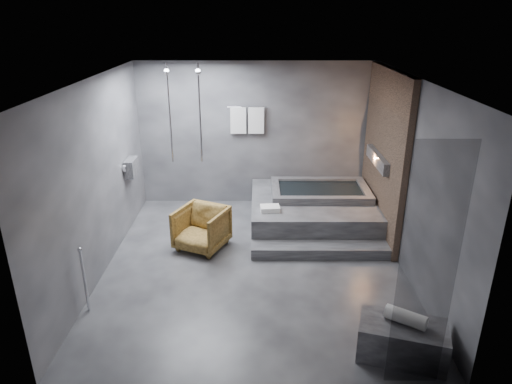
{
  "coord_description": "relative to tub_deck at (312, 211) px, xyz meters",
  "views": [
    {
      "loc": [
        0.05,
        -6.16,
        3.64
      ],
      "look_at": [
        0.03,
        0.3,
        1.08
      ],
      "focal_mm": 32.0,
      "sensor_mm": 36.0,
      "label": 1
    }
  ],
  "objects": [
    {
      "name": "deck_towel",
      "position": [
        -0.79,
        -0.56,
        0.29
      ],
      "size": [
        0.34,
        0.26,
        0.09
      ],
      "primitive_type": "cube",
      "rotation": [
        0.0,
        0.0,
        0.09
      ],
      "color": "white",
      "rests_on": "tub_deck"
    },
    {
      "name": "rolled_towel",
      "position": [
        0.64,
        -3.45,
        0.26
      ],
      "size": [
        0.46,
        0.38,
        0.16
      ],
      "primitive_type": "cylinder",
      "rotation": [
        0.0,
        1.57,
        -0.59
      ],
      "color": "white",
      "rests_on": "concrete_bench"
    },
    {
      "name": "driftwood_chair",
      "position": [
        -1.91,
        -0.93,
        0.1
      ],
      "size": [
        0.99,
        1.0,
        0.69
      ],
      "primitive_type": "imported",
      "rotation": [
        0.0,
        0.0,
        -0.42
      ],
      "color": "#4C3313",
      "rests_on": "ground"
    },
    {
      "name": "tub_step",
      "position": [
        0.0,
        -1.18,
        -0.16
      ],
      "size": [
        2.2,
        0.36,
        0.18
      ],
      "primitive_type": "cube",
      "color": "#323234",
      "rests_on": "ground"
    },
    {
      "name": "concrete_bench",
      "position": [
        0.62,
        -3.48,
        -0.04
      ],
      "size": [
        1.06,
        0.77,
        0.43
      ],
      "primitive_type": "cube",
      "rotation": [
        0.0,
        0.0,
        -0.29
      ],
      "color": "#2F2E31",
      "rests_on": "ground"
    },
    {
      "name": "room",
      "position": [
        -0.65,
        -1.21,
        1.48
      ],
      "size": [
        5.0,
        5.04,
        2.82
      ],
      "color": "#2D2D2F",
      "rests_on": "ground"
    },
    {
      "name": "tub_deck",
      "position": [
        0.0,
        0.0,
        0.0
      ],
      "size": [
        2.2,
        2.0,
        0.5
      ],
      "primitive_type": "cube",
      "color": "#323234",
      "rests_on": "ground"
    }
  ]
}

